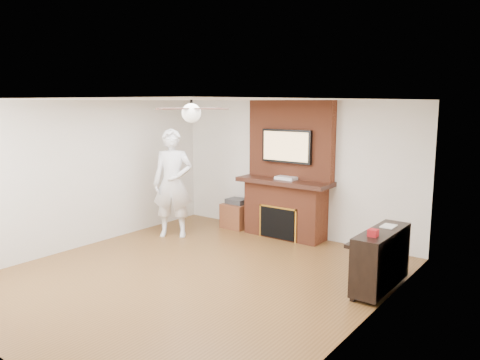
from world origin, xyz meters
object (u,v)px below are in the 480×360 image
Objects in this scene: side_table at (237,214)px; piano at (380,258)px; person at (173,183)px; fireplace at (287,183)px.

piano is at bearing -20.89° from side_table.
person is 3.44× the size of side_table.
fireplace reaches higher than piano.
side_table is at bearing -176.51° from fireplace.
fireplace is 1.26× the size of person.
side_table is at bearing 158.59° from piano.
piano is at bearing -31.73° from fireplace.
fireplace reaches higher than person.
fireplace is 4.32× the size of side_table.
person is 4.02m from piano.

